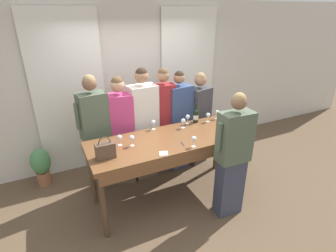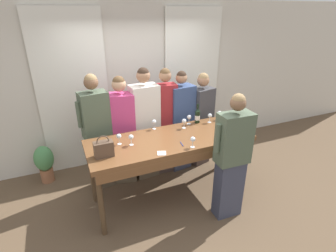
# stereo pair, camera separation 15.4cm
# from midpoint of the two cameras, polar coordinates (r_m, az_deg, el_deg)

# --- Properties ---
(ground_plane) EXTENTS (18.00, 18.00, 0.00)m
(ground_plane) POSITION_cam_midpoint_polar(r_m,az_deg,el_deg) (4.19, -0.56, -14.93)
(ground_plane) COLOR brown
(wall_back) EXTENTS (12.00, 0.06, 2.80)m
(wall_back) POSITION_cam_midpoint_polar(r_m,az_deg,el_deg) (4.83, -8.48, 8.99)
(wall_back) COLOR beige
(wall_back) RESTS_ON ground_plane
(curtain_panel_left) EXTENTS (1.13, 0.03, 2.69)m
(curtain_panel_left) POSITION_cam_midpoint_polar(r_m,az_deg,el_deg) (4.59, -21.40, 6.06)
(curtain_panel_left) COLOR white
(curtain_panel_left) RESTS_ON ground_plane
(curtain_panel_right) EXTENTS (1.13, 0.03, 2.69)m
(curtain_panel_right) POSITION_cam_midpoint_polar(r_m,az_deg,el_deg) (5.22, 3.50, 9.68)
(curtain_panel_right) COLOR white
(curtain_panel_right) RESTS_ON ground_plane
(tasting_bar) EXTENTS (2.29, 0.85, 1.00)m
(tasting_bar) POSITION_cam_midpoint_polar(r_m,az_deg,el_deg) (3.67, -0.48, -4.12)
(tasting_bar) COLOR brown
(tasting_bar) RESTS_ON ground_plane
(wine_bottle) EXTENTS (0.08, 0.08, 0.31)m
(wine_bottle) POSITION_cam_midpoint_polar(r_m,az_deg,el_deg) (4.14, 5.02, 2.31)
(wine_bottle) COLOR black
(wine_bottle) RESTS_ON tasting_bar
(handbag) EXTENTS (0.23, 0.12, 0.28)m
(handbag) POSITION_cam_midpoint_polar(r_m,az_deg,el_deg) (3.24, -14.83, -5.11)
(handbag) COLOR brown
(handbag) RESTS_ON tasting_bar
(wine_glass_front_left) EXTENTS (0.07, 0.07, 0.15)m
(wine_glass_front_left) POSITION_cam_midpoint_polar(r_m,az_deg,el_deg) (3.48, -11.78, -2.51)
(wine_glass_front_left) COLOR white
(wine_glass_front_left) RESTS_ON tasting_bar
(wine_glass_front_mid) EXTENTS (0.07, 0.07, 0.15)m
(wine_glass_front_mid) POSITION_cam_midpoint_polar(r_m,az_deg,el_deg) (3.87, -4.34, 0.77)
(wine_glass_front_mid) COLOR white
(wine_glass_front_mid) RESTS_ON tasting_bar
(wine_glass_front_right) EXTENTS (0.07, 0.07, 0.15)m
(wine_glass_front_right) POSITION_cam_midpoint_polar(r_m,az_deg,el_deg) (3.44, -9.16, -2.65)
(wine_glass_front_right) COLOR white
(wine_glass_front_right) RESTS_ON tasting_bar
(wine_glass_center_left) EXTENTS (0.07, 0.07, 0.15)m
(wine_glass_center_left) POSITION_cam_midpoint_polar(r_m,az_deg,el_deg) (4.17, 7.69, 2.33)
(wine_glass_center_left) COLOR white
(wine_glass_center_left) RESTS_ON tasting_bar
(wine_glass_center_mid) EXTENTS (0.07, 0.07, 0.15)m
(wine_glass_center_mid) POSITION_cam_midpoint_polar(r_m,az_deg,el_deg) (4.07, 3.25, 1.95)
(wine_glass_center_mid) COLOR white
(wine_glass_center_mid) RESTS_ON tasting_bar
(wine_glass_center_right) EXTENTS (0.07, 0.07, 0.15)m
(wine_glass_center_right) POSITION_cam_midpoint_polar(r_m,az_deg,el_deg) (3.38, 4.37, -2.85)
(wine_glass_center_right) COLOR white
(wine_glass_center_right) RESTS_ON tasting_bar
(wine_glass_back_left) EXTENTS (0.07, 0.07, 0.15)m
(wine_glass_back_left) POSITION_cam_midpoint_polar(r_m,az_deg,el_deg) (4.31, 9.69, 2.92)
(wine_glass_back_left) COLOR white
(wine_glass_back_left) RESTS_ON tasting_bar
(wine_glass_back_mid) EXTENTS (0.07, 0.07, 0.15)m
(wine_glass_back_mid) POSITION_cam_midpoint_polar(r_m,az_deg,el_deg) (3.91, 2.21, 1.07)
(wine_glass_back_mid) COLOR white
(wine_glass_back_mid) RESTS_ON tasting_bar
(wine_glass_back_right) EXTENTS (0.07, 0.07, 0.15)m
(wine_glass_back_right) POSITION_cam_midpoint_polar(r_m,az_deg,el_deg) (3.78, 12.61, -0.41)
(wine_glass_back_right) COLOR white
(wine_glass_back_right) RESTS_ON tasting_bar
(wine_glass_near_host) EXTENTS (0.07, 0.07, 0.15)m
(wine_glass_near_host) POSITION_cam_midpoint_polar(r_m,az_deg,el_deg) (3.94, 11.48, 0.72)
(wine_glass_near_host) COLOR white
(wine_glass_near_host) RESTS_ON tasting_bar
(napkin) EXTENTS (0.14, 0.14, 0.00)m
(napkin) POSITION_cam_midpoint_polar(r_m,az_deg,el_deg) (3.27, -2.33, -5.97)
(napkin) COLOR white
(napkin) RESTS_ON tasting_bar
(pen) EXTENTS (0.03, 0.12, 0.01)m
(pen) POSITION_cam_midpoint_polar(r_m,az_deg,el_deg) (3.49, 1.94, -3.91)
(pen) COLOR #193399
(pen) RESTS_ON tasting_bar
(guest_olive_jacket) EXTENTS (0.51, 0.32, 1.83)m
(guest_olive_jacket) POSITION_cam_midpoint_polar(r_m,az_deg,el_deg) (4.04, -16.51, -1.82)
(guest_olive_jacket) COLOR brown
(guest_olive_jacket) RESTS_ON ground_plane
(guest_pink_top) EXTENTS (0.53, 0.36, 1.77)m
(guest_pink_top) POSITION_cam_midpoint_polar(r_m,az_deg,el_deg) (4.12, -11.23, -1.31)
(guest_pink_top) COLOR brown
(guest_pink_top) RESTS_ON ground_plane
(guest_cream_sweater) EXTENTS (0.55, 0.30, 1.86)m
(guest_cream_sweater) POSITION_cam_midpoint_polar(r_m,az_deg,el_deg) (4.20, -6.38, 0.16)
(guest_cream_sweater) COLOR brown
(guest_cream_sweater) RESTS_ON ground_plane
(guest_striped_shirt) EXTENTS (0.47, 0.25, 1.82)m
(guest_striped_shirt) POSITION_cam_midpoint_polar(r_m,az_deg,el_deg) (4.32, -2.01, 1.09)
(guest_striped_shirt) COLOR #473833
(guest_striped_shirt) RESTS_ON ground_plane
(guest_navy_coat) EXTENTS (0.54, 0.32, 1.76)m
(guest_navy_coat) POSITION_cam_midpoint_polar(r_m,az_deg,el_deg) (4.46, 1.31, 0.91)
(guest_navy_coat) COLOR #383D51
(guest_navy_coat) RESTS_ON ground_plane
(guest_beige_cap) EXTENTS (0.49, 0.35, 1.69)m
(guest_beige_cap) POSITION_cam_midpoint_polar(r_m,az_deg,el_deg) (4.65, 5.71, 1.54)
(guest_beige_cap) COLOR #473833
(guest_beige_cap) RESTS_ON ground_plane
(host_pouring) EXTENTS (0.54, 0.26, 1.75)m
(host_pouring) POSITION_cam_midpoint_polar(r_m,az_deg,el_deg) (3.49, 12.66, -6.58)
(host_pouring) COLOR #383D51
(host_pouring) RESTS_ON ground_plane
(potted_plant) EXTENTS (0.30, 0.30, 0.64)m
(potted_plant) POSITION_cam_midpoint_polar(r_m,az_deg,el_deg) (4.71, -26.74, -7.58)
(potted_plant) COLOR #935B3D
(potted_plant) RESTS_ON ground_plane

